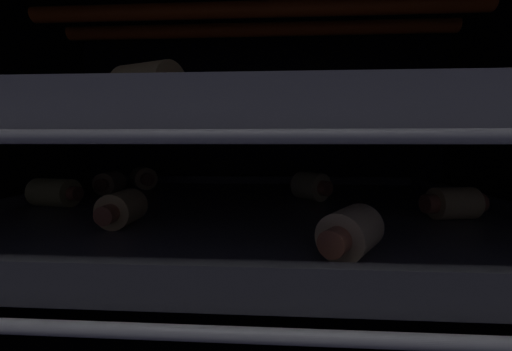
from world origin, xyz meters
TOP-DOWN VIEW (x-y plane):
  - ground_plane at (0.00, 0.00)cm, footprint 60.87×43.57cm
  - oven_wall_back at (0.00, 21.19)cm, footprint 60.87×1.20cm
  - oven_rack_lower at (0.00, -0.00)cm, footprint 55.65×40.35cm
  - baking_tray_lower at (0.00, 0.00)cm, footprint 46.80×34.49cm
  - pig_in_blanket_lower_0 at (6.30, 4.08)cm, footprint 4.44×4.82cm
  - pig_in_blanket_lower_1 at (6.53, -12.70)cm, footprint 4.32×5.38cm
  - pig_in_blanket_lower_2 at (17.17, -3.80)cm, footprint 5.28×3.16cm
  - pig_in_blanket_lower_3 at (-9.47, -7.34)cm, footprint 2.75×5.26cm
  - pig_in_blanket_lower_4 at (-15.73, 10.84)cm, footprint 4.29×4.83cm
  - pig_in_blanket_lower_5 at (-18.15, 6.53)cm, footprint 2.77×4.46cm
  - pig_in_blanket_lower_6 at (-19.72, -0.91)cm, footprint 5.89×3.48cm
  - oven_rack_upper at (0.00, 0.00)cm, footprint 55.59×40.35cm
  - baking_tray_upper at (0.00, 0.00)cm, footprint 46.80×34.49cm
  - pig_in_blanket_upper_0 at (-18.86, -0.02)cm, footprint 3.73×5.18cm
  - pig_in_blanket_upper_1 at (15.66, -1.50)cm, footprint 5.50×3.97cm
  - pig_in_blanket_upper_2 at (-12.88, 9.09)cm, footprint 3.47×5.88cm
  - pig_in_blanket_upper_3 at (5.75, -6.77)cm, footprint 4.87×3.23cm
  - pig_in_blanket_upper_5 at (-11.51, 13.00)cm, footprint 5.29×4.84cm
  - pig_in_blanket_upper_6 at (-5.78, -10.14)cm, footprint 5.39×4.38cm

SIDE VIEW (x-z plane):
  - ground_plane at x=0.00cm, z-range -1.20..0.00cm
  - oven_rack_lower at x=0.00cm, z-range 8.22..8.85cm
  - baking_tray_lower at x=0.00cm, z-range 8.38..10.54cm
  - pig_in_blanket_lower_2 at x=17.17cm, z-range 9.90..12.58cm
  - pig_in_blanket_lower_3 at x=-9.47cm, z-range 9.90..12.58cm
  - pig_in_blanket_lower_5 at x=-18.15cm, z-range 9.90..12.60cm
  - pig_in_blanket_lower_1 at x=6.53cm, z-range 9.90..12.65cm
  - pig_in_blanket_lower_6 at x=-19.72cm, z-range 9.90..12.69cm
  - pig_in_blanket_lower_4 at x=-15.73cm, z-range 9.90..12.87cm
  - pig_in_blanket_lower_0 at x=6.30cm, z-range 9.90..12.96cm
  - oven_wall_back at x=0.00cm, z-range 0.00..32.65cm
  - oven_rack_upper at x=0.00cm, z-range 16.26..16.83cm
  - baking_tray_upper at x=0.00cm, z-range 16.36..18.66cm
  - pig_in_blanket_upper_2 at x=-12.88cm, z-range 18.03..20.84cm
  - pig_in_blanket_upper_5 at x=-11.51cm, z-range 18.03..21.06cm
  - pig_in_blanket_upper_3 at x=5.75cm, z-range 18.03..21.12cm
  - pig_in_blanket_upper_0 at x=-18.86cm, z-range 18.03..21.19cm
  - pig_in_blanket_upper_1 at x=15.66cm, z-range 18.03..21.30cm
  - pig_in_blanket_upper_6 at x=-5.78cm, z-range 18.03..21.32cm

